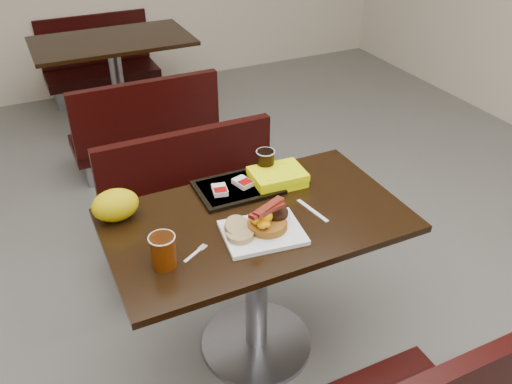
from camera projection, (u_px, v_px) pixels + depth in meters
name	position (u px, v px, depth m)	size (l,w,h in m)	color
floor	(256.00, 345.00, 2.57)	(6.00, 7.00, 0.01)	#65645E
table_near	(256.00, 286.00, 2.36)	(1.20, 0.70, 0.75)	black
bench_near_n	(201.00, 208.00, 2.90)	(1.00, 0.46, 0.72)	black
table_far	(118.00, 85.00, 4.33)	(1.20, 0.70, 0.75)	black
bench_far_s	(142.00, 121.00, 3.81)	(1.00, 0.46, 0.72)	black
bench_far_n	(100.00, 60.00, 4.87)	(1.00, 0.46, 0.72)	black
platter	(263.00, 233.00, 2.06)	(0.30, 0.23, 0.02)	white
pancake_stack	(267.00, 224.00, 2.07)	(0.16, 0.16, 0.03)	#956218
sausage_patty	(276.00, 213.00, 2.09)	(0.10, 0.10, 0.01)	black
scrambled_eggs	(265.00, 217.00, 2.03)	(0.10, 0.09, 0.05)	#FFA005
bacon_strips	(267.00, 210.00, 2.01)	(0.18, 0.08, 0.01)	#49050B
muffin_bottom	(240.00, 235.00, 2.02)	(0.10, 0.10, 0.02)	#A58457
muffin_top	(237.00, 227.00, 2.04)	(0.10, 0.10, 0.02)	#A58457
coffee_cup_near	(163.00, 251.00, 1.88)	(0.09, 0.09, 0.12)	#833204
fork	(192.00, 256.00, 1.96)	(0.12, 0.02, 0.00)	white
knife	(313.00, 210.00, 2.20)	(0.19, 0.02, 0.00)	white
condiment_syrup	(249.00, 220.00, 2.14)	(0.04, 0.03, 0.01)	#B41807
condiment_ketchup	(250.00, 220.00, 2.13)	(0.04, 0.03, 0.01)	#8C0504
tray	(238.00, 188.00, 2.33)	(0.36, 0.25, 0.02)	black
hashbrown_sleeve_left	(220.00, 190.00, 2.28)	(0.06, 0.08, 0.02)	silver
hashbrown_sleeve_right	(243.00, 182.00, 2.33)	(0.06, 0.08, 0.02)	silver
coffee_cup_far	(265.00, 162.00, 2.39)	(0.08, 0.08, 0.11)	black
clamshell	(278.00, 177.00, 2.36)	(0.23, 0.17, 0.06)	#F6FE04
paper_bag	(115.00, 205.00, 2.12)	(0.19, 0.14, 0.13)	yellow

